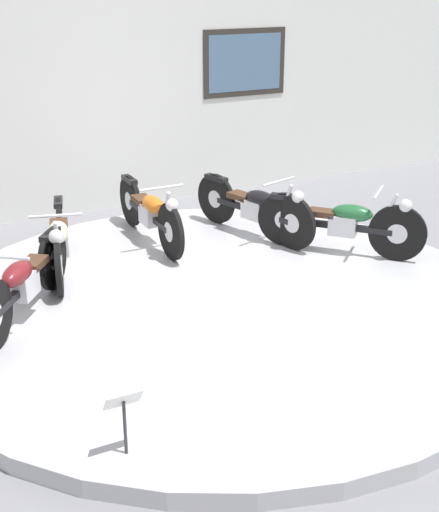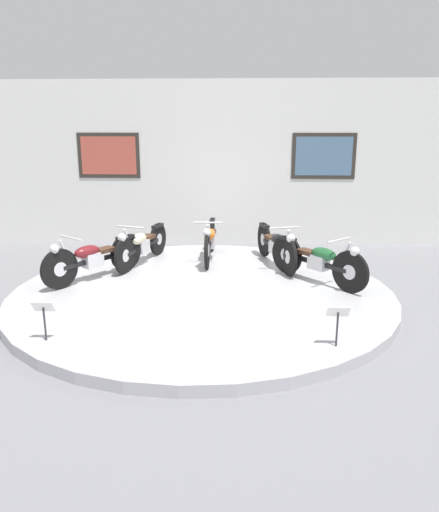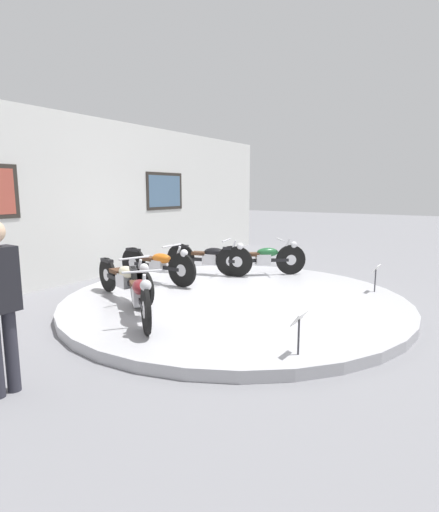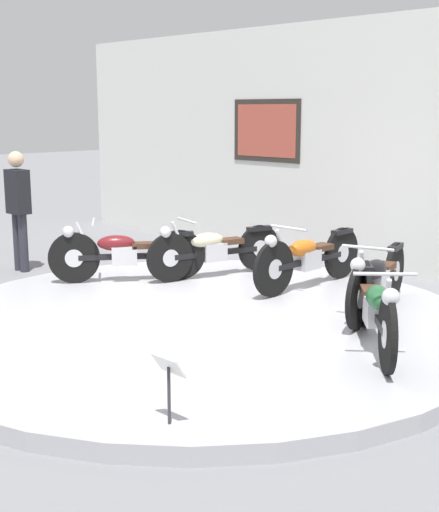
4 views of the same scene
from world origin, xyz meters
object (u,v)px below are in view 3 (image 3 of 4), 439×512
object	(u,v)px
info_placard_front_left	(299,324)
info_placard_front_centre	(376,272)
motorcycle_cream	(125,278)
motorcycle_orange	(158,264)
motorcycle_black	(210,257)
motorcycle_maroon	(139,293)
motorcycle_green	(263,258)

from	to	relation	value
info_placard_front_left	info_placard_front_centre	world-z (taller)	same
info_placard_front_left	info_placard_front_centre	xyz separation A→B (m)	(3.50, 0.00, 0.00)
motorcycle_cream	motorcycle_orange	distance (m)	1.31
motorcycle_cream	motorcycle_orange	xyz separation A→B (m)	(1.25, 0.40, 0.01)
motorcycle_cream	info_placard_front_left	world-z (taller)	motorcycle_cream
motorcycle_black	info_placard_front_centre	xyz separation A→B (m)	(0.50, -3.42, -0.03)
motorcycle_orange	motorcycle_maroon	bearing A→B (deg)	-143.28
motorcycle_green	info_placard_front_centre	bearing A→B (deg)	-92.96
info_placard_front_left	motorcycle_cream	bearing A→B (deg)	81.71
motorcycle_cream	motorcycle_green	size ratio (longest dim) A/B	1.24
motorcycle_cream	info_placard_front_left	xyz separation A→B (m)	(-0.50, -3.42, -0.02)
motorcycle_maroon	motorcycle_cream	bearing A→B (deg)	57.97
motorcycle_green	info_placard_front_left	world-z (taller)	motorcycle_green
motorcycle_black	motorcycle_green	world-z (taller)	motorcycle_green
motorcycle_maroon	motorcycle_green	size ratio (longest dim) A/B	1.05
info_placard_front_left	motorcycle_maroon	bearing A→B (deg)	92.92
motorcycle_black	info_placard_front_left	bearing A→B (deg)	-131.25
motorcycle_green	info_placard_front_left	xyz separation A→B (m)	(-3.63, -2.43, -0.03)
motorcycle_green	motorcycle_maroon	bearing A→B (deg)	-179.96
motorcycle_maroon	info_placard_front_left	size ratio (longest dim) A/B	3.19
motorcycle_orange	info_placard_front_centre	size ratio (longest dim) A/B	3.95
motorcycle_orange	info_placard_front_left	distance (m)	4.21
motorcycle_cream	motorcycle_green	world-z (taller)	motorcycle_green
motorcycle_maroon	motorcycle_orange	world-z (taller)	motorcycle_orange
motorcycle_maroon	info_placard_front_centre	world-z (taller)	motorcycle_maroon
motorcycle_orange	motorcycle_black	xyz separation A→B (m)	(1.25, -0.40, -0.00)
info_placard_front_left	info_placard_front_centre	bearing A→B (deg)	0.00
motorcycle_black	info_placard_front_centre	size ratio (longest dim) A/B	3.81
motorcycle_green	info_placard_front_centre	size ratio (longest dim) A/B	3.03
motorcycle_maroon	motorcycle_green	bearing A→B (deg)	0.04
motorcycle_black	info_placard_front_centre	distance (m)	3.46
motorcycle_orange	motorcycle_green	bearing A→B (deg)	-36.63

